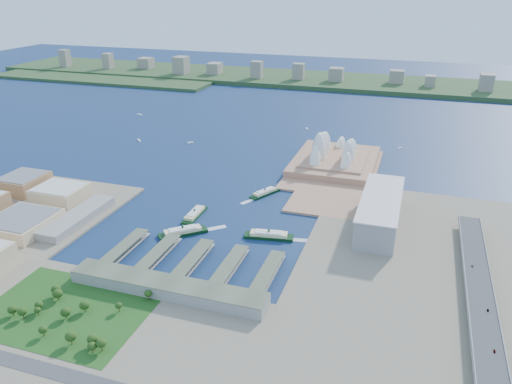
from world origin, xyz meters
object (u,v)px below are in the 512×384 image
(car_a, at_px, (495,351))
(car_c, at_px, (472,266))
(ferry_a, at_px, (195,213))
(car_b, at_px, (488,310))
(ferry_b, at_px, (265,192))
(ferry_c, at_px, (183,230))
(toaster_building, at_px, (380,211))
(ferry_d, at_px, (269,234))
(opera_house, at_px, (336,147))

(car_a, relative_size, car_c, 0.86)
(ferry_a, height_order, car_b, car_b)
(ferry_b, distance_m, car_b, 347.89)
(ferry_a, bearing_deg, ferry_c, -82.15)
(car_a, bearing_deg, ferry_a, 152.57)
(ferry_b, relative_size, car_a, 13.70)
(toaster_building, distance_m, ferry_a, 234.18)
(ferry_b, bearing_deg, ferry_a, -96.84)
(ferry_b, bearing_deg, car_a, -17.31)
(car_a, bearing_deg, ferry_b, 135.12)
(car_a, bearing_deg, car_b, 90.00)
(ferry_c, height_order, car_a, car_a)
(ferry_d, relative_size, car_c, 13.71)
(opera_house, bearing_deg, ferry_c, -113.97)
(ferry_d, bearing_deg, ferry_b, 10.12)
(ferry_d, distance_m, car_b, 248.74)
(car_c, bearing_deg, car_b, 96.07)
(opera_house, height_order, ferry_b, opera_house)
(opera_house, distance_m, ferry_c, 325.13)
(opera_house, relative_size, ferry_d, 3.09)
(opera_house, height_order, car_a, opera_house)
(ferry_a, height_order, car_a, car_a)
(ferry_b, bearing_deg, car_b, -10.86)
(ferry_b, xyz_separation_m, ferry_d, (42.52, -121.62, 0.78))
(ferry_a, bearing_deg, car_b, -20.18)
(car_c, bearing_deg, car_a, 93.51)
(ferry_d, bearing_deg, car_b, -121.51)
(car_b, bearing_deg, car_a, -90.00)
(opera_house, height_order, ferry_d, opera_house)
(ferry_a, distance_m, car_b, 358.94)
(opera_house, relative_size, ferry_a, 3.32)
(toaster_building, height_order, car_b, toaster_building)
(car_b, relative_size, car_c, 0.84)
(ferry_d, bearing_deg, opera_house, -15.63)
(toaster_building, distance_m, car_b, 199.22)
(opera_house, height_order, ferry_a, opera_house)
(ferry_b, relative_size, car_b, 14.04)
(ferry_d, relative_size, car_b, 16.36)
(opera_house, xyz_separation_m, car_a, (199.00, -421.81, -16.53))
(toaster_building, height_order, car_c, toaster_building)
(opera_house, xyz_separation_m, car_b, (199.00, -366.67, -16.56))
(ferry_a, bearing_deg, opera_house, 59.97)
(toaster_building, distance_m, ferry_b, 171.44)
(car_b, bearing_deg, toaster_building, 123.18)
(ferry_c, distance_m, car_a, 353.87)
(ferry_d, relative_size, car_a, 15.98)
(ferry_c, xyz_separation_m, car_a, (330.65, -125.70, 9.89))
(ferry_b, bearing_deg, car_c, -0.49)
(ferry_a, height_order, ferry_c, ferry_c)
(ferry_b, bearing_deg, ferry_c, -84.24)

